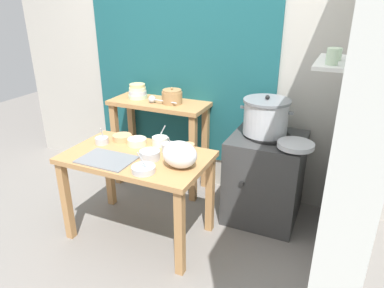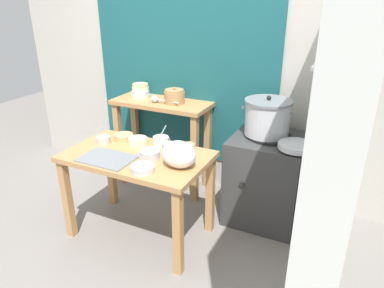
% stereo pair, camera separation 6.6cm
% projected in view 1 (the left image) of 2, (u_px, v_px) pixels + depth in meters
% --- Properties ---
extents(ground_plane, '(9.00, 9.00, 0.00)m').
position_uv_depth(ground_plane, '(143.00, 235.00, 2.93)').
color(ground_plane, gray).
extents(wall_back, '(4.40, 0.12, 2.60)m').
position_uv_depth(wall_back, '(204.00, 57.00, 3.31)').
color(wall_back, '#B2ADA3').
rests_on(wall_back, ground).
extents(wall_right, '(0.30, 3.20, 2.60)m').
position_uv_depth(wall_right, '(354.00, 95.00, 2.06)').
color(wall_right, silver).
rests_on(wall_right, ground).
extents(prep_table, '(1.10, 0.66, 0.72)m').
position_uv_depth(prep_table, '(137.00, 168.00, 2.72)').
color(prep_table, '#B27F4C').
rests_on(prep_table, ground).
extents(back_shelf_table, '(0.96, 0.40, 0.90)m').
position_uv_depth(back_shelf_table, '(159.00, 123.00, 3.46)').
color(back_shelf_table, '#B27F4C').
rests_on(back_shelf_table, ground).
extents(stove_block, '(0.60, 0.61, 0.78)m').
position_uv_depth(stove_block, '(265.00, 177.00, 3.05)').
color(stove_block, '#383838').
rests_on(stove_block, ground).
extents(steamer_pot, '(0.43, 0.38, 0.33)m').
position_uv_depth(steamer_pot, '(266.00, 117.00, 2.87)').
color(steamer_pot, '#B7BABF').
rests_on(steamer_pot, stove_block).
extents(clay_pot, '(0.19, 0.19, 0.16)m').
position_uv_depth(clay_pot, '(172.00, 97.00, 3.30)').
color(clay_pot, '#A37A4C').
rests_on(clay_pot, back_shelf_table).
extents(bowl_stack_enamel, '(0.19, 0.19, 0.14)m').
position_uv_depth(bowl_stack_enamel, '(138.00, 92.00, 3.47)').
color(bowl_stack_enamel, '#B7D1AD').
rests_on(bowl_stack_enamel, back_shelf_table).
extents(ladle, '(0.31, 0.07, 0.07)m').
position_uv_depth(ladle, '(153.00, 99.00, 3.32)').
color(ladle, '#B7BABF').
rests_on(ladle, back_shelf_table).
extents(serving_tray, '(0.40, 0.28, 0.01)m').
position_uv_depth(serving_tray, '(107.00, 159.00, 2.59)').
color(serving_tray, slate).
rests_on(serving_tray, prep_table).
extents(plastic_bag, '(0.25, 0.20, 0.19)m').
position_uv_depth(plastic_bag, '(180.00, 155.00, 2.45)').
color(plastic_bag, white).
rests_on(plastic_bag, prep_table).
extents(wide_pan, '(0.28, 0.28, 0.04)m').
position_uv_depth(wide_pan, '(296.00, 145.00, 2.65)').
color(wide_pan, '#B7BABF').
rests_on(wide_pan, stove_block).
extents(prep_bowl_0, '(0.15, 0.15, 0.07)m').
position_uv_depth(prep_bowl_0, '(150.00, 155.00, 2.60)').
color(prep_bowl_0, '#B7BABF').
rests_on(prep_bowl_0, prep_table).
extents(prep_bowl_1, '(0.11, 0.11, 0.14)m').
position_uv_depth(prep_bowl_1, '(102.00, 140.00, 2.87)').
color(prep_bowl_1, '#B7BABF').
rests_on(prep_bowl_1, prep_table).
extents(prep_bowl_2, '(0.10, 0.10, 0.06)m').
position_uv_depth(prep_bowl_2, '(188.00, 147.00, 2.74)').
color(prep_bowl_2, tan).
rests_on(prep_bowl_2, prep_table).
extents(prep_bowl_3, '(0.13, 0.13, 0.16)m').
position_uv_depth(prep_bowl_3, '(160.00, 141.00, 2.84)').
color(prep_bowl_3, silver).
rests_on(prep_bowl_3, prep_table).
extents(prep_bowl_4, '(0.16, 0.16, 0.05)m').
position_uv_depth(prep_bowl_4, '(122.00, 137.00, 2.94)').
color(prep_bowl_4, tan).
rests_on(prep_bowl_4, prep_table).
extents(prep_bowl_5, '(0.17, 0.17, 0.16)m').
position_uv_depth(prep_bowl_5, '(143.00, 169.00, 2.41)').
color(prep_bowl_5, '#B7BABF').
rests_on(prep_bowl_5, prep_table).
extents(prep_bowl_6, '(0.11, 0.11, 0.14)m').
position_uv_depth(prep_bowl_6, '(169.00, 147.00, 2.72)').
color(prep_bowl_6, '#B7BABF').
rests_on(prep_bowl_6, prep_table).
extents(prep_bowl_7, '(0.15, 0.15, 0.05)m').
position_uv_depth(prep_bowl_7, '(137.00, 141.00, 2.85)').
color(prep_bowl_7, beige).
rests_on(prep_bowl_7, prep_table).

